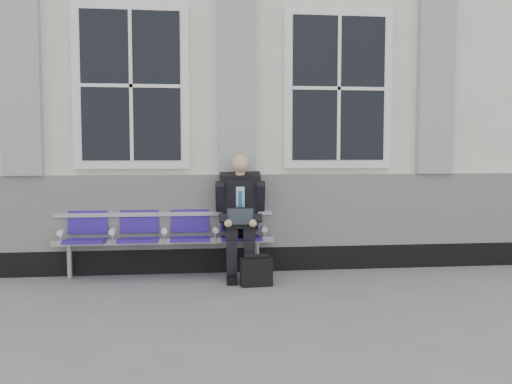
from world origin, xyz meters
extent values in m
plane|color=slate|center=(0.00, 0.00, 0.00)|extent=(70.00, 70.00, 0.00)
cube|color=silver|center=(0.00, 3.50, 2.10)|extent=(14.00, 4.00, 4.20)
cube|color=black|center=(0.00, 1.47, 0.15)|extent=(14.00, 0.10, 0.30)
cube|color=silver|center=(0.00, 1.46, 0.75)|extent=(14.00, 0.08, 0.90)
cube|color=#96999C|center=(-3.40, 1.44, 2.40)|extent=(0.45, 0.14, 2.40)
cube|color=#96999C|center=(-0.90, 1.44, 2.40)|extent=(0.45, 0.14, 2.40)
cube|color=#96999C|center=(1.60, 1.44, 2.40)|extent=(0.45, 0.14, 2.40)
cube|color=white|center=(-2.15, 1.46, 2.25)|extent=(1.35, 0.10, 1.95)
cube|color=black|center=(-2.15, 1.41, 2.25)|extent=(1.15, 0.02, 1.75)
cube|color=white|center=(0.35, 1.46, 2.25)|extent=(1.35, 0.10, 1.95)
cube|color=black|center=(0.35, 1.41, 2.25)|extent=(1.15, 0.02, 1.75)
cube|color=#9EA0A3|center=(-1.78, 1.30, 0.42)|extent=(2.60, 0.07, 0.07)
cube|color=#9EA0A3|center=(-1.78, 1.42, 0.73)|extent=(2.60, 0.05, 0.05)
cylinder|color=#9EA0A3|center=(-2.88, 1.30, 0.20)|extent=(0.06, 0.06, 0.39)
cylinder|color=#9EA0A3|center=(-0.68, 1.30, 0.20)|extent=(0.06, 0.06, 0.39)
cube|color=navy|center=(-2.68, 1.22, 0.45)|extent=(0.46, 0.42, 0.07)
cube|color=navy|center=(-2.68, 1.43, 0.71)|extent=(0.46, 0.10, 0.40)
cube|color=navy|center=(-2.08, 1.22, 0.45)|extent=(0.46, 0.42, 0.07)
cube|color=navy|center=(-2.08, 1.43, 0.71)|extent=(0.46, 0.10, 0.40)
cube|color=navy|center=(-1.48, 1.22, 0.45)|extent=(0.46, 0.42, 0.07)
cube|color=navy|center=(-1.48, 1.43, 0.71)|extent=(0.46, 0.10, 0.40)
cube|color=navy|center=(-0.88, 1.22, 0.45)|extent=(0.46, 0.42, 0.07)
cube|color=navy|center=(-0.88, 1.43, 0.71)|extent=(0.46, 0.10, 0.40)
cylinder|color=white|center=(-2.96, 1.25, 0.55)|extent=(0.07, 0.12, 0.07)
cylinder|color=white|center=(-2.38, 1.25, 0.55)|extent=(0.07, 0.12, 0.07)
cylinder|color=white|center=(-1.78, 1.25, 0.55)|extent=(0.07, 0.12, 0.07)
cylinder|color=white|center=(-1.18, 1.25, 0.55)|extent=(0.07, 0.12, 0.07)
cylinder|color=white|center=(-0.60, 1.25, 0.55)|extent=(0.07, 0.12, 0.07)
cube|color=black|center=(-1.01, 0.85, 0.05)|extent=(0.13, 0.27, 0.09)
cube|color=black|center=(-0.81, 0.83, 0.05)|extent=(0.13, 0.27, 0.09)
cube|color=black|center=(-1.01, 0.91, 0.25)|extent=(0.13, 0.14, 0.47)
cube|color=black|center=(-0.81, 0.89, 0.25)|extent=(0.13, 0.14, 0.47)
cube|color=black|center=(-0.99, 1.13, 0.54)|extent=(0.18, 0.46, 0.14)
cube|color=black|center=(-0.79, 1.11, 0.54)|extent=(0.18, 0.46, 0.14)
cube|color=black|center=(-0.87, 1.32, 0.87)|extent=(0.45, 0.37, 0.63)
cube|color=#BFE4FB|center=(-0.88, 1.20, 0.89)|extent=(0.11, 0.10, 0.36)
cube|color=teal|center=(-0.88, 1.19, 0.87)|extent=(0.05, 0.08, 0.30)
cube|color=black|center=(-0.88, 1.29, 1.17)|extent=(0.50, 0.27, 0.14)
cylinder|color=#D9AC88|center=(-0.88, 1.24, 1.24)|extent=(0.11, 0.11, 0.10)
sphere|color=#D9AC88|center=(-0.88, 1.18, 1.34)|extent=(0.21, 0.21, 0.21)
cube|color=black|center=(-1.12, 1.24, 0.95)|extent=(0.12, 0.29, 0.37)
cube|color=black|center=(-0.64, 1.20, 0.95)|extent=(0.12, 0.29, 0.37)
cube|color=black|center=(-1.10, 1.06, 0.71)|extent=(0.11, 0.32, 0.14)
cube|color=black|center=(-0.70, 1.02, 0.71)|extent=(0.11, 0.32, 0.14)
sphere|color=#D9AC88|center=(-1.05, 0.91, 0.67)|extent=(0.09, 0.09, 0.09)
sphere|color=#D9AC88|center=(-0.77, 0.89, 0.67)|extent=(0.09, 0.09, 0.09)
cube|color=black|center=(-0.90, 0.98, 0.62)|extent=(0.35, 0.26, 0.02)
cube|color=black|center=(-0.89, 1.10, 0.73)|extent=(0.34, 0.12, 0.21)
cube|color=black|center=(-0.89, 1.09, 0.73)|extent=(0.31, 0.09, 0.18)
cube|color=black|center=(-0.75, 0.68, 0.15)|extent=(0.36, 0.17, 0.31)
cylinder|color=black|center=(-0.75, 0.68, 0.33)|extent=(0.28, 0.08, 0.05)
camera|label=1|loc=(-1.49, -5.47, 1.50)|focal=40.00mm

